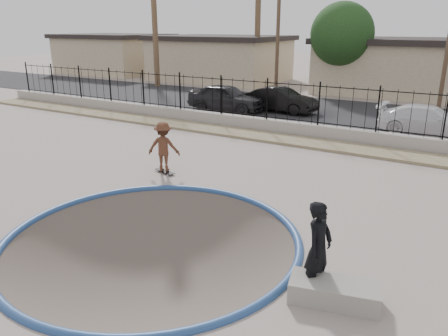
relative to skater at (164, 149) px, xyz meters
name	(u,v)px	position (x,y,z in m)	size (l,w,h in m)	color
ground	(327,153)	(2.80, 9.00, -1.94)	(120.00, 120.00, 2.20)	gray
bowl_pit	(153,240)	(2.80, -4.00, -0.84)	(6.84, 6.84, 1.80)	#51443E
coping_ring	(153,240)	(2.80, -4.00, -0.84)	(7.04, 7.04, 0.20)	navy
rock_strip	(308,142)	(2.80, 6.20, -0.78)	(42.00, 1.60, 0.11)	tan
retaining_wall	(317,132)	(2.80, 7.30, -0.54)	(42.00, 0.45, 0.60)	gray
fence	(319,105)	(2.80, 7.30, 0.66)	(40.00, 0.04, 1.80)	black
street	(357,113)	(2.80, 14.00, -0.82)	(90.00, 8.00, 0.04)	black
house_west_far	(114,53)	(-25.20, 23.50, 1.14)	(10.60, 8.60, 3.90)	tan
house_west	(220,58)	(-12.20, 23.50, 1.14)	(11.60, 8.60, 3.90)	tan
house_center	(394,65)	(2.80, 23.50, 1.14)	(10.60, 8.60, 3.90)	tan
utility_pole_left	(278,27)	(-3.20, 16.00, 3.86)	(1.70, 0.24, 9.00)	#473323
street_tree_left	(342,34)	(-0.20, 20.00, 3.35)	(4.32, 4.32, 6.36)	#473323
skater	(164,149)	(0.00, 0.00, 0.00)	(1.08, 0.62, 1.68)	brown
skateboard	(165,171)	(0.00, 0.00, -0.78)	(0.90, 0.44, 0.08)	black
videographer	(318,248)	(6.80, -4.01, 0.07)	(0.66, 0.44, 1.82)	black
concrete_ledge	(334,292)	(7.19, -4.15, -0.64)	(1.60, 0.70, 0.40)	gray
car_a	(226,98)	(-3.90, 10.66, -0.03)	(1.82, 4.53, 1.54)	black
car_b	(281,100)	(-1.07, 12.00, -0.11)	(1.47, 4.21, 1.39)	black
car_c	(429,121)	(6.96, 10.40, -0.15)	(1.83, 4.50, 1.31)	white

